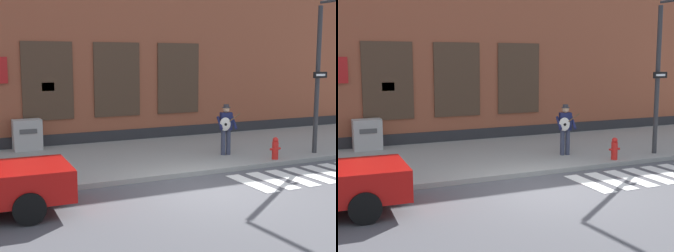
{
  "view_description": "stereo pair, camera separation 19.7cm",
  "coord_description": "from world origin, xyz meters",
  "views": [
    {
      "loc": [
        -5.78,
        -9.78,
        3.28
      ],
      "look_at": [
        -0.37,
        1.74,
        1.43
      ],
      "focal_mm": 50.0,
      "sensor_mm": 36.0,
      "label": 1
    },
    {
      "loc": [
        -5.6,
        -9.86,
        3.28
      ],
      "look_at": [
        -0.37,
        1.74,
        1.43
      ],
      "focal_mm": 50.0,
      "sensor_mm": 36.0,
      "label": 2
    }
  ],
  "objects": [
    {
      "name": "fire_hydrant",
      "position": [
        3.37,
        1.79,
        0.49
      ],
      "size": [
        0.38,
        0.2,
        0.7
      ],
      "color": "red",
      "rests_on": "sidewalk"
    },
    {
      "name": "building_backdrop",
      "position": [
        -0.0,
        9.07,
        4.01
      ],
      "size": [
        28.0,
        4.06,
        8.03
      ],
      "color": "brown",
      "rests_on": "ground"
    },
    {
      "name": "sidewalk",
      "position": [
        0.0,
        4.26,
        0.07
      ],
      "size": [
        28.0,
        5.63,
        0.14
      ],
      "color": "gray",
      "rests_on": "ground"
    },
    {
      "name": "crosswalk",
      "position": [
        4.0,
        0.14,
        0.01
      ],
      "size": [
        5.78,
        1.9,
        0.01
      ],
      "color": "silver",
      "rests_on": "ground"
    },
    {
      "name": "busker",
      "position": [
        2.32,
        3.03,
        1.08
      ],
      "size": [
        0.72,
        0.64,
        1.66
      ],
      "color": "#33384C",
      "rests_on": "sidewalk"
    },
    {
      "name": "utility_box",
      "position": [
        -3.42,
        6.62,
        0.67
      ],
      "size": [
        0.96,
        0.6,
        1.06
      ],
      "color": "#ADADA8",
      "rests_on": "sidewalk"
    },
    {
      "name": "ground_plane",
      "position": [
        0.0,
        0.0,
        0.0
      ],
      "size": [
        160.0,
        160.0,
        0.0
      ],
      "primitive_type": "plane",
      "color": "#4C4C51"
    }
  ]
}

